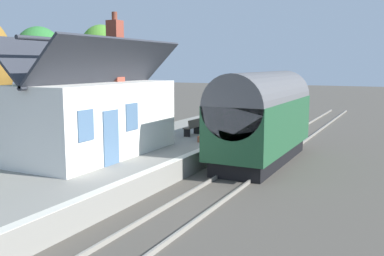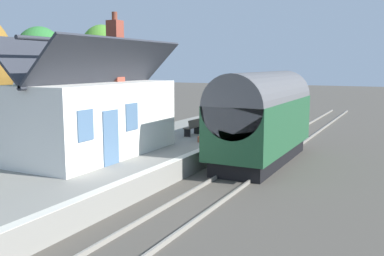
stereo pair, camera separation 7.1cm
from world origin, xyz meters
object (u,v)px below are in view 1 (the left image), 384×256
(bench_near_building, at_px, (193,127))
(planter_edge_far, at_px, (236,124))
(station_building, at_px, (97,115))
(station_sign_board, at_px, (249,107))
(train, at_px, (262,116))
(bench_by_lamp, at_px, (237,114))
(tree_far_right, at_px, (102,53))
(planter_edge_near, at_px, (159,127))
(planter_under_sign, at_px, (150,124))
(bench_platform_end, at_px, (216,120))
(planter_bench_right, at_px, (205,136))
(tree_mid_background, at_px, (40,56))
(planter_corner_building, at_px, (242,122))

(bench_near_building, distance_m, planter_edge_far, 3.55)
(station_building, bearing_deg, bench_near_building, -12.35)
(station_sign_board, bearing_deg, station_building, 164.69)
(train, distance_m, station_sign_board, 6.06)
(bench_by_lamp, bearing_deg, planter_edge_far, -160.45)
(tree_far_right, bearing_deg, planter_edge_near, -120.01)
(station_building, relative_size, planter_under_sign, 9.06)
(bench_platform_end, distance_m, bench_near_building, 2.92)
(planter_bench_right, relative_size, planter_edge_far, 1.26)
(station_building, bearing_deg, planter_edge_far, -14.88)
(planter_under_sign, distance_m, tree_mid_background, 10.67)
(bench_by_lamp, bearing_deg, train, -151.56)
(planter_bench_right, bearing_deg, planter_corner_building, 0.57)
(station_building, relative_size, planter_edge_near, 9.99)
(station_building, distance_m, planter_edge_near, 6.12)
(bench_by_lamp, bearing_deg, tree_far_right, 109.21)
(planter_edge_far, height_order, tree_mid_background, tree_mid_background)
(station_building, relative_size, bench_by_lamp, 5.58)
(planter_edge_far, distance_m, tree_mid_background, 14.36)
(planter_edge_near, bearing_deg, bench_platform_end, -31.44)
(bench_by_lamp, bearing_deg, planter_corner_building, -152.52)
(planter_under_sign, bearing_deg, bench_by_lamp, -20.05)
(tree_mid_background, xyz_separation_m, tree_far_right, (2.34, -3.46, 0.27))
(train, height_order, planter_edge_far, train)
(planter_corner_building, xyz_separation_m, planter_edge_near, (-4.68, 3.15, 0.08))
(planter_edge_far, bearing_deg, tree_far_right, 87.71)
(tree_far_right, bearing_deg, planter_under_sign, -121.72)
(train, xyz_separation_m, planter_bench_right, (-0.31, 2.87, -1.09))
(planter_corner_building, height_order, planter_under_sign, planter_under_sign)
(bench_by_lamp, height_order, station_sign_board, station_sign_board)
(planter_edge_near, bearing_deg, station_sign_board, -35.61)
(station_sign_board, bearing_deg, bench_by_lamp, 35.11)
(bench_platform_end, bearing_deg, planter_edge_near, 148.56)
(tree_far_right, bearing_deg, station_building, -142.85)
(train, xyz_separation_m, station_building, (-5.34, 5.55, 0.32))
(bench_by_lamp, height_order, tree_mid_background, tree_mid_background)
(planter_under_sign, height_order, tree_far_right, tree_far_right)
(planter_edge_near, distance_m, tree_far_right, 9.22)
(station_building, bearing_deg, tree_far_right, 37.15)
(planter_under_sign, relative_size, tree_far_right, 0.12)
(tree_mid_background, bearing_deg, station_building, -124.84)
(planter_edge_far, relative_size, tree_mid_background, 0.12)
(planter_edge_far, relative_size, station_sign_board, 0.53)
(station_building, xyz_separation_m, planter_bench_right, (5.02, -2.68, -1.41))
(planter_corner_building, bearing_deg, station_sign_board, -61.46)
(station_building, relative_size, bench_platform_end, 5.61)
(train, relative_size, bench_platform_end, 5.93)
(train, xyz_separation_m, bench_by_lamp, (7.82, 4.24, -0.88))
(train, xyz_separation_m, planter_edge_near, (0.62, 6.07, -0.98))
(planter_under_sign, bearing_deg, bench_near_building, -86.07)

